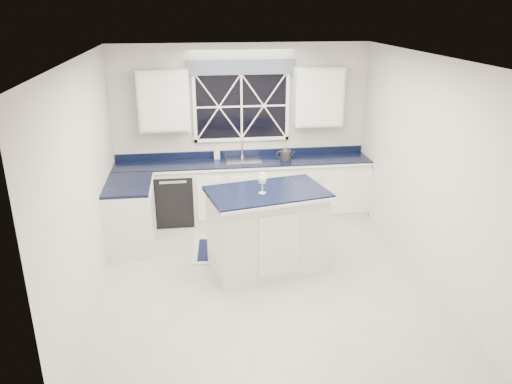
{
  "coord_description": "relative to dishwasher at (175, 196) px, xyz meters",
  "views": [
    {
      "loc": [
        -0.82,
        -5.46,
        3.24
      ],
      "look_at": [
        -0.02,
        0.4,
        1.0
      ],
      "focal_mm": 35.0,
      "sensor_mm": 36.0,
      "label": 1
    }
  ],
  "objects": [
    {
      "name": "dishwasher",
      "position": [
        0.0,
        0.0,
        0.0
      ],
      "size": [
        0.6,
        0.58,
        0.82
      ],
      "primitive_type": "cube",
      "color": "black",
      "rests_on": "ground"
    },
    {
      "name": "island",
      "position": [
        1.2,
        -1.71,
        0.13
      ],
      "size": [
        1.59,
        1.15,
        1.08
      ],
      "rotation": [
        0.0,
        0.0,
        0.21
      ],
      "color": "silver",
      "rests_on": "ground"
    },
    {
      "name": "faucet",
      "position": [
        1.1,
        0.19,
        0.69
      ],
      "size": [
        0.05,
        0.2,
        0.3
      ],
      "color": "#B0B0B2",
      "rests_on": "countertop"
    },
    {
      "name": "countertop",
      "position": [
        1.1,
        0.0,
        0.51
      ],
      "size": [
        3.98,
        0.64,
        0.04
      ],
      "primitive_type": "cube",
      "color": "black",
      "rests_on": "base_cabinets"
    },
    {
      "name": "wine_glass",
      "position": [
        1.13,
        -1.79,
        0.84
      ],
      "size": [
        0.11,
        0.11,
        0.25
      ],
      "color": "white",
      "rests_on": "island"
    },
    {
      "name": "soap_bottle",
      "position": [
        0.7,
        0.19,
        0.63
      ],
      "size": [
        0.1,
        0.1,
        0.2
      ],
      "primitive_type": "imported",
      "rotation": [
        0.0,
        0.0,
        -0.1
      ],
      "color": "silver",
      "rests_on": "countertop"
    },
    {
      "name": "rug",
      "position": [
        0.92,
        -1.17,
        -0.4
      ],
      "size": [
        1.4,
        0.92,
        0.02
      ],
      "rotation": [
        0.0,
        0.0,
        -0.08
      ],
      "color": "#B6B5B1",
      "rests_on": "ground"
    },
    {
      "name": "base_cabinets",
      "position": [
        0.77,
        -0.17,
        0.04
      ],
      "size": [
        3.99,
        1.6,
        0.9
      ],
      "color": "silver",
      "rests_on": "ground"
    },
    {
      "name": "kettle",
      "position": [
        1.76,
        -0.02,
        0.63
      ],
      "size": [
        0.3,
        0.2,
        0.21
      ],
      "rotation": [
        0.0,
        0.0,
        -0.12
      ],
      "color": "#303033",
      "rests_on": "countertop"
    },
    {
      "name": "ground",
      "position": [
        1.1,
        -1.95,
        -0.41
      ],
      "size": [
        4.5,
        4.5,
        0.0
      ],
      "primitive_type": "plane",
      "color": "#A7A7A3",
      "rests_on": "ground"
    },
    {
      "name": "upper_cabinets",
      "position": [
        1.1,
        0.13,
        1.49
      ],
      "size": [
        3.1,
        0.34,
        0.9
      ],
      "color": "silver",
      "rests_on": "ground"
    },
    {
      "name": "back_wall",
      "position": [
        1.1,
        0.3,
        0.94
      ],
      "size": [
        4.0,
        0.1,
        2.7
      ],
      "primitive_type": "cube",
      "color": "beige",
      "rests_on": "ground"
    },
    {
      "name": "window",
      "position": [
        1.1,
        0.25,
        1.42
      ],
      "size": [
        1.65,
        0.09,
        1.26
      ],
      "color": "black",
      "rests_on": "ground"
    }
  ]
}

